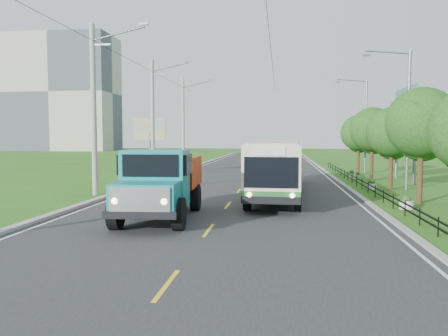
% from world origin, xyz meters
% --- Properties ---
extents(ground, '(240.00, 240.00, 0.00)m').
position_xyz_m(ground, '(0.00, 0.00, 0.00)').
color(ground, '#295A15').
rests_on(ground, ground).
extents(road, '(14.00, 120.00, 0.02)m').
position_xyz_m(road, '(0.00, 20.00, 0.01)').
color(road, '#28282B').
rests_on(road, ground).
extents(curb_left, '(0.40, 120.00, 0.15)m').
position_xyz_m(curb_left, '(-7.20, 20.00, 0.07)').
color(curb_left, '#9E9E99').
rests_on(curb_left, ground).
extents(curb_right, '(0.30, 120.00, 0.10)m').
position_xyz_m(curb_right, '(7.15, 20.00, 0.05)').
color(curb_right, '#9E9E99').
rests_on(curb_right, ground).
extents(edge_line_left, '(0.12, 120.00, 0.00)m').
position_xyz_m(edge_line_left, '(-6.65, 20.00, 0.02)').
color(edge_line_left, silver).
rests_on(edge_line_left, road).
extents(edge_line_right, '(0.12, 120.00, 0.00)m').
position_xyz_m(edge_line_right, '(6.65, 20.00, 0.02)').
color(edge_line_right, silver).
rests_on(edge_line_right, road).
extents(centre_dash, '(0.12, 2.20, 0.00)m').
position_xyz_m(centre_dash, '(0.00, 0.00, 0.02)').
color(centre_dash, yellow).
rests_on(centre_dash, road).
extents(railing_right, '(0.04, 40.00, 0.60)m').
position_xyz_m(railing_right, '(8.00, 14.00, 0.30)').
color(railing_right, black).
rests_on(railing_right, ground).
extents(pole_near, '(3.51, 0.32, 10.00)m').
position_xyz_m(pole_near, '(-8.26, 9.00, 5.09)').
color(pole_near, gray).
rests_on(pole_near, ground).
extents(pole_mid, '(3.51, 0.32, 10.00)m').
position_xyz_m(pole_mid, '(-8.26, 21.00, 5.09)').
color(pole_mid, gray).
rests_on(pole_mid, ground).
extents(pole_far, '(3.51, 0.32, 10.00)m').
position_xyz_m(pole_far, '(-8.26, 33.00, 5.09)').
color(pole_far, gray).
rests_on(pole_far, ground).
extents(tree_third, '(3.60, 3.62, 6.00)m').
position_xyz_m(tree_third, '(9.86, 8.14, 3.99)').
color(tree_third, '#382314').
rests_on(tree_third, ground).
extents(tree_fourth, '(3.24, 3.31, 5.40)m').
position_xyz_m(tree_fourth, '(9.86, 14.14, 3.59)').
color(tree_fourth, '#382314').
rests_on(tree_fourth, ground).
extents(tree_fifth, '(3.48, 3.52, 5.80)m').
position_xyz_m(tree_fifth, '(9.86, 20.14, 3.85)').
color(tree_fifth, '#382314').
rests_on(tree_fifth, ground).
extents(tree_back, '(3.30, 3.36, 5.50)m').
position_xyz_m(tree_back, '(9.86, 26.14, 3.65)').
color(tree_back, '#382314').
rests_on(tree_back, ground).
extents(streetlight_mid, '(3.02, 0.20, 9.07)m').
position_xyz_m(streetlight_mid, '(10.64, 14.00, 4.90)').
color(streetlight_mid, slate).
rests_on(streetlight_mid, ground).
extents(streetlight_far, '(3.02, 0.20, 9.07)m').
position_xyz_m(streetlight_far, '(10.64, 28.00, 4.90)').
color(streetlight_far, slate).
rests_on(streetlight_far, ground).
extents(planter_near, '(0.64, 0.64, 0.67)m').
position_xyz_m(planter_near, '(8.60, 6.00, 0.29)').
color(planter_near, silver).
rests_on(planter_near, ground).
extents(planter_mid, '(0.64, 0.64, 0.67)m').
position_xyz_m(planter_mid, '(8.60, 14.00, 0.29)').
color(planter_mid, silver).
rests_on(planter_mid, ground).
extents(planter_far, '(0.64, 0.64, 0.67)m').
position_xyz_m(planter_far, '(8.60, 22.00, 0.29)').
color(planter_far, silver).
rests_on(planter_far, ground).
extents(billboard_left, '(3.00, 0.20, 5.20)m').
position_xyz_m(billboard_left, '(-9.50, 24.00, 3.87)').
color(billboard_left, slate).
rests_on(billboard_left, ground).
extents(billboard_right, '(0.24, 6.00, 7.30)m').
position_xyz_m(billboard_right, '(12.30, 20.00, 5.34)').
color(billboard_right, slate).
rests_on(billboard_right, ground).
extents(apartment_near, '(28.00, 14.00, 30.00)m').
position_xyz_m(apartment_near, '(-55.00, 95.00, 15.00)').
color(apartment_near, '#B7B2A3').
rests_on(apartment_near, ground).
extents(apartment_far, '(24.00, 14.00, 26.00)m').
position_xyz_m(apartment_far, '(-80.00, 120.00, 13.00)').
color(apartment_far, '#B7B2A3').
rests_on(apartment_far, ground).
extents(bus, '(3.10, 16.05, 3.08)m').
position_xyz_m(bus, '(2.45, 11.07, 1.85)').
color(bus, '#27632B').
rests_on(bus, ground).
extents(dump_truck, '(3.07, 7.10, 2.92)m').
position_xyz_m(dump_truck, '(-2.39, 2.19, 1.66)').
color(dump_truck, teal).
rests_on(dump_truck, ground).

